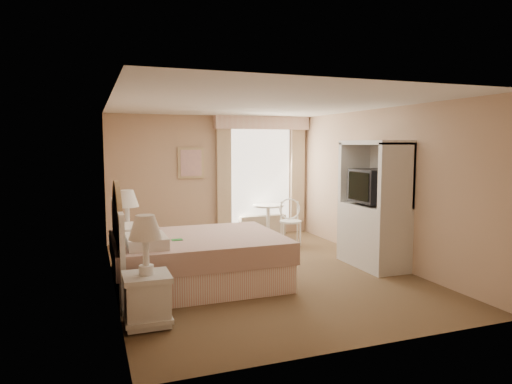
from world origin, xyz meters
name	(u,v)px	position (x,y,z in m)	size (l,w,h in m)	color
room	(260,190)	(0.00, 0.00, 1.25)	(4.21, 5.51, 2.51)	brown
window	(262,172)	(1.05, 2.65, 1.34)	(2.05, 0.22, 2.51)	white
framed_art	(191,163)	(-0.45, 2.71, 1.55)	(0.52, 0.04, 0.62)	tan
bed	(190,258)	(-1.11, -0.26, 0.38)	(2.26, 1.78, 1.57)	#E09F91
nightstand_near	(147,285)	(-1.84, -1.51, 0.44)	(0.48, 0.48, 1.17)	silver
nightstand_far	(128,239)	(-1.84, 0.90, 0.46)	(0.50, 0.50, 1.21)	silver
round_table	(268,215)	(1.09, 2.40, 0.45)	(0.64, 0.64, 0.68)	white
cafe_chair	(290,218)	(1.26, 1.67, 0.51)	(0.52, 0.52, 0.87)	white
armoire	(374,215)	(1.81, -0.28, 0.82)	(0.60, 1.19, 1.98)	silver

